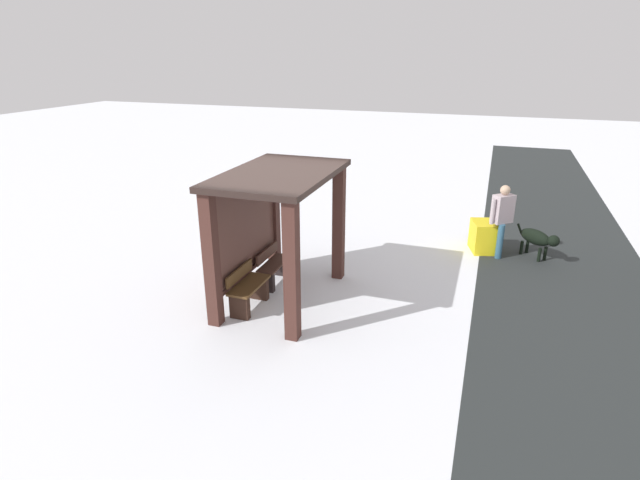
{
  "coord_description": "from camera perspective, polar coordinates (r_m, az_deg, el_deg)",
  "views": [
    {
      "loc": [
        -7.75,
        -3.41,
        4.36
      ],
      "look_at": [
        -0.01,
        -0.74,
        1.25
      ],
      "focal_mm": 28.32,
      "sensor_mm": 36.0,
      "label": 1
    }
  ],
  "objects": [
    {
      "name": "person_walking",
      "position": [
        11.76,
        19.87,
        2.66
      ],
      "size": [
        0.54,
        0.53,
        1.62
      ],
      "color": "#B8A7AD",
      "rests_on": "ground"
    },
    {
      "name": "bus_shelter",
      "position": [
        8.95,
        -5.55,
        3.31
      ],
      "size": [
        2.8,
        1.75,
        2.41
      ],
      "color": "#41241E",
      "rests_on": "ground"
    },
    {
      "name": "grit_bin",
      "position": [
        12.13,
        18.09,
        0.38
      ],
      "size": [
        0.83,
        0.73,
        0.69
      ],
      "primitive_type": "cube",
      "rotation": [
        0.0,
        0.0,
        0.28
      ],
      "color": "yellow",
      "rests_on": "ground"
    },
    {
      "name": "dog",
      "position": [
        12.05,
        23.39,
        0.17
      ],
      "size": [
        0.84,
        0.86,
        0.67
      ],
      "color": "black",
      "rests_on": "ground"
    },
    {
      "name": "bench_center_inside",
      "position": [
        10.0,
        -5.26,
        -3.15
      ],
      "size": [
        0.97,
        0.35,
        0.71
      ],
      "color": "#3F271D",
      "rests_on": "ground"
    },
    {
      "name": "bench_left_inside",
      "position": [
        9.09,
        -8.1,
        -5.7
      ],
      "size": [
        0.97,
        0.4,
        0.75
      ],
      "color": "#51371C",
      "rests_on": "ground"
    },
    {
      "name": "ground_plane",
      "position": [
        9.53,
        -4.21,
        -6.52
      ],
      "size": [
        60.0,
        60.0,
        0.0
      ],
      "primitive_type": "plane",
      "color": "white"
    },
    {
      "name": "road_strip",
      "position": [
        9.05,
        27.51,
        -10.61
      ],
      "size": [
        36.0,
        3.39,
        0.01
      ],
      "primitive_type": "cube",
      "color": "#272B2B",
      "rests_on": "ground"
    }
  ]
}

